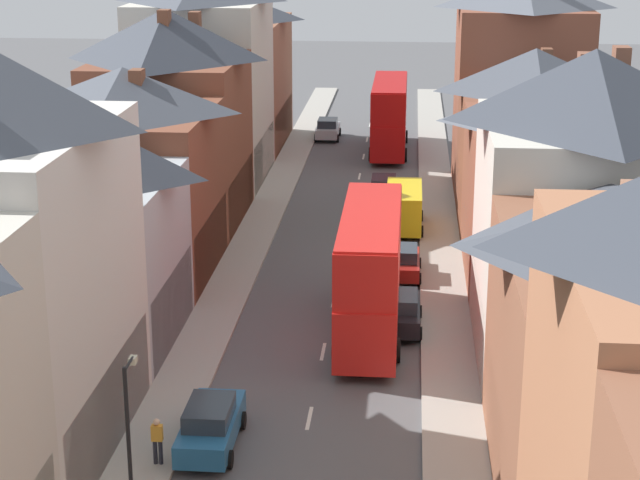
% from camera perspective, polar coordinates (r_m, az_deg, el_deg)
% --- Properties ---
extents(pavement_left, '(2.20, 104.00, 0.14)m').
position_cam_1_polar(pavement_left, '(57.65, -3.74, -0.23)').
color(pavement_left, '#A8A399').
rests_on(pavement_left, ground).
extents(pavement_right, '(2.20, 104.00, 0.14)m').
position_cam_1_polar(pavement_right, '(57.06, 6.44, -0.50)').
color(pavement_right, '#A8A399').
rests_on(pavement_right, ground).
extents(centre_line_dashes, '(0.14, 97.80, 0.01)m').
position_cam_1_polar(centre_line_dashes, '(55.25, 1.19, -1.06)').
color(centre_line_dashes, silver).
rests_on(centre_line_dashes, ground).
extents(terrace_row_left, '(8.00, 82.57, 14.30)m').
position_cam_1_polar(terrace_row_left, '(46.96, -12.00, 3.03)').
color(terrace_row_left, '#BCB7A8').
rests_on(terrace_row_left, ground).
extents(terrace_row_right, '(8.00, 68.75, 14.06)m').
position_cam_1_polar(terrace_row_right, '(38.96, 14.81, -0.46)').
color(terrace_row_right, brown).
rests_on(terrace_row_right, ground).
extents(double_decker_bus_lead, '(2.74, 10.80, 5.30)m').
position_cam_1_polar(double_decker_bus_lead, '(45.03, 2.68, -1.62)').
color(double_decker_bus_lead, red).
rests_on(double_decker_bus_lead, ground).
extents(double_decker_bus_mid_street, '(2.74, 10.80, 5.30)m').
position_cam_1_polar(double_decker_bus_mid_street, '(79.33, 3.72, 6.68)').
color(double_decker_bus_mid_street, '#B70F0F').
rests_on(double_decker_bus_mid_street, ground).
extents(car_near_silver, '(1.90, 4.05, 1.61)m').
position_cam_1_polar(car_near_silver, '(84.25, 0.42, 5.96)').
color(car_near_silver, '#B7BABF').
rests_on(car_near_silver, ground).
extents(car_parked_left_a, '(1.90, 3.81, 1.58)m').
position_cam_1_polar(car_parked_left_a, '(52.58, 4.40, -1.16)').
color(car_parked_left_a, maroon).
rests_on(car_parked_left_a, ground).
extents(car_parked_right_a, '(1.90, 4.51, 1.62)m').
position_cam_1_polar(car_parked_right_a, '(65.99, 3.41, 2.72)').
color(car_parked_right_a, '#4C515B').
rests_on(car_parked_right_a, ground).
extents(car_mid_black, '(1.90, 4.06, 1.66)m').
position_cam_1_polar(car_mid_black, '(46.13, 4.30, -3.80)').
color(car_mid_black, black).
rests_on(car_mid_black, ground).
extents(car_parked_left_b, '(1.90, 4.47, 1.69)m').
position_cam_1_polar(car_parked_left_b, '(36.53, -5.86, -9.76)').
color(car_parked_left_b, '#236093').
rests_on(car_parked_left_b, ground).
extents(delivery_van, '(2.20, 5.20, 2.41)m').
position_cam_1_polar(delivery_van, '(60.23, 4.50, 1.78)').
color(delivery_van, yellow).
rests_on(delivery_van, ground).
extents(pedestrian_mid_left, '(0.36, 0.22, 1.61)m').
position_cam_1_polar(pedestrian_mid_left, '(35.44, -8.67, -10.44)').
color(pedestrian_mid_left, '#23232D').
rests_on(pedestrian_mid_left, pavement_left).
extents(street_lamp, '(0.20, 1.12, 5.50)m').
position_cam_1_polar(street_lamp, '(30.75, -10.10, -10.44)').
color(street_lamp, black).
rests_on(street_lamp, ground).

